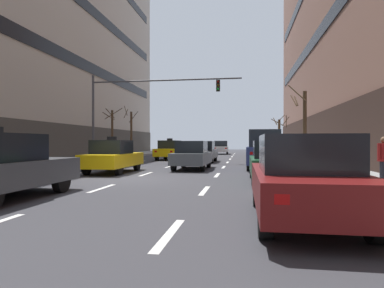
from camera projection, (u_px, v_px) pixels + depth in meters
name	position (u px, v px, depth m)	size (l,w,h in m)	color
ground_plane	(132.00, 179.00, 13.90)	(120.00, 120.00, 0.00)	#38383D
sidewalk_right	(355.00, 181.00, 12.55)	(3.96, 80.00, 0.14)	gray
lane_stripe_l1_s3	(9.00, 186.00, 11.45)	(0.16, 2.00, 0.01)	silver
lane_stripe_l1_s4	(79.00, 173.00, 16.39)	(0.16, 2.00, 0.01)	silver
lane_stripe_l1_s5	(117.00, 166.00, 21.33)	(0.16, 2.00, 0.01)	silver
lane_stripe_l1_s6	(141.00, 162.00, 26.28)	(0.16, 2.00, 0.01)	silver
lane_stripe_l1_s7	(157.00, 159.00, 31.22)	(0.16, 2.00, 0.01)	silver
lane_stripe_l1_s8	(169.00, 156.00, 36.16)	(0.16, 2.00, 0.01)	silver
lane_stripe_l1_s9	(178.00, 155.00, 41.10)	(0.16, 2.00, 0.01)	silver
lane_stripe_l1_s10	(185.00, 153.00, 46.04)	(0.16, 2.00, 0.01)	silver
lane_stripe_l2_s3	(102.00, 188.00, 10.93)	(0.16, 2.00, 0.01)	silver
lane_stripe_l2_s4	(146.00, 174.00, 15.87)	(0.16, 2.00, 0.01)	silver
lane_stripe_l2_s5	(169.00, 167.00, 20.81)	(0.16, 2.00, 0.01)	silver
lane_stripe_l2_s6	(183.00, 162.00, 25.75)	(0.16, 2.00, 0.01)	silver
lane_stripe_l2_s7	(193.00, 159.00, 30.70)	(0.16, 2.00, 0.01)	silver
lane_stripe_l2_s8	(200.00, 157.00, 35.64)	(0.16, 2.00, 0.01)	silver
lane_stripe_l2_s9	(205.00, 155.00, 40.58)	(0.16, 2.00, 0.01)	silver
lane_stripe_l2_s10	(210.00, 153.00, 45.52)	(0.16, 2.00, 0.01)	silver
lane_stripe_l3_s2	(169.00, 234.00, 5.47)	(0.16, 2.00, 0.01)	silver
lane_stripe_l3_s3	(205.00, 191.00, 10.41)	(0.16, 2.00, 0.01)	silver
lane_stripe_l3_s4	(217.00, 175.00, 15.35)	(0.16, 2.00, 0.01)	silver
lane_stripe_l3_s5	(224.00, 167.00, 20.29)	(0.16, 2.00, 0.01)	silver
lane_stripe_l3_s6	(227.00, 162.00, 25.23)	(0.16, 2.00, 0.01)	silver
lane_stripe_l3_s7	(230.00, 159.00, 30.17)	(0.16, 2.00, 0.01)	silver
lane_stripe_l3_s8	(232.00, 157.00, 35.11)	(0.16, 2.00, 0.01)	silver
lane_stripe_l3_s9	(233.00, 155.00, 40.06)	(0.16, 2.00, 0.01)	silver
lane_stripe_l3_s10	(235.00, 154.00, 45.00)	(0.16, 2.00, 0.01)	silver
car_driving_0	(204.00, 152.00, 25.64)	(1.88, 4.34, 1.62)	black
car_driving_1	(192.00, 155.00, 18.66)	(1.85, 4.28, 1.60)	black
car_driving_2	(221.00, 148.00, 43.16)	(2.12, 4.67, 1.72)	black
taxi_driving_3	(113.00, 157.00, 16.61)	(1.84, 4.34, 1.80)	black
car_driving_4	(0.00, 167.00, 8.71)	(2.00, 4.68, 1.74)	black
taxi_driving_5	(170.00, 150.00, 29.12)	(2.03, 4.55, 1.87)	black
car_parked_0	(304.00, 179.00, 6.37)	(1.85, 4.41, 1.65)	black
car_parked_1	(274.00, 162.00, 12.63)	(1.77, 4.21, 1.58)	black
car_parked_2	(264.00, 150.00, 18.68)	(2.03, 4.61, 2.21)	black
traffic_signal_0	(138.00, 99.00, 25.79)	(11.76, 0.35, 6.70)	#4C4C51
street_tree_0	(279.00, 135.00, 35.62)	(1.91, 1.91, 4.39)	#4C3823
street_tree_1	(112.00, 131.00, 33.23)	(1.77, 1.92, 4.93)	#4C3823
street_tree_2	(304.00, 125.00, 20.73)	(1.13, 1.65, 5.01)	#4C3823
street_tree_3	(131.00, 132.00, 38.88)	(1.62, 1.62, 5.70)	#4C3823
pedestrian_0	(384.00, 158.00, 10.22)	(0.47, 0.34, 1.55)	black
pedestrian_1	(292.00, 150.00, 22.75)	(0.36, 0.45, 1.54)	#383D59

